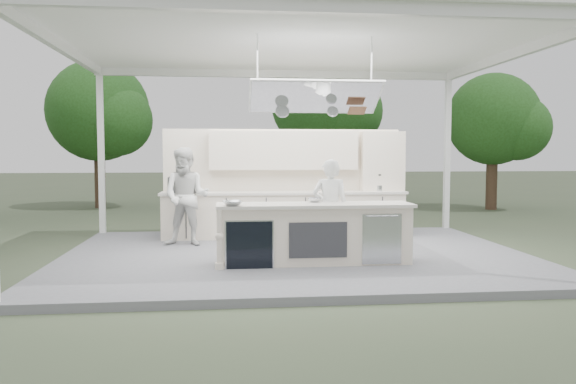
{
  "coord_description": "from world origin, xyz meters",
  "views": [
    {
      "loc": [
        -1.17,
        -9.66,
        1.87
      ],
      "look_at": [
        -0.09,
        0.4,
        1.16
      ],
      "focal_mm": 35.0,
      "sensor_mm": 36.0,
      "label": 1
    }
  ],
  "objects": [
    {
      "name": "stage_deck",
      "position": [
        0.0,
        0.0,
        0.06
      ],
      "size": [
        8.0,
        6.0,
        0.12
      ],
      "primitive_type": "cube",
      "color": "slate",
      "rests_on": "ground"
    },
    {
      "name": "back_wall_unit",
      "position": [
        0.44,
        2.11,
        1.57
      ],
      "size": [
        5.05,
        0.48,
        2.25
      ],
      "color": "beige",
      "rests_on": "stage_deck"
    },
    {
      "name": "toaster_oven",
      "position": [
        -2.06,
        1.7,
        1.23
      ],
      "size": [
        0.58,
        0.39,
        0.32
      ],
      "primitive_type": "imported",
      "rotation": [
        0.0,
        0.0,
        -0.0
      ],
      "color": "#BABDC2",
      "rests_on": "back_counter"
    },
    {
      "name": "tree_cluster",
      "position": [
        -0.16,
        9.77,
        3.29
      ],
      "size": [
        19.55,
        9.4,
        5.85
      ],
      "color": "#483624",
      "rests_on": "ground"
    },
    {
      "name": "bowl_large",
      "position": [
        -1.1,
        -1.15,
        1.11
      ],
      "size": [
        0.36,
        0.36,
        0.08
      ],
      "primitive_type": "imported",
      "rotation": [
        0.0,
        0.0,
        0.19
      ],
      "color": "#B7BABE",
      "rests_on": "demo_island"
    },
    {
      "name": "demo_island",
      "position": [
        0.18,
        -0.91,
        0.6
      ],
      "size": [
        3.1,
        0.79,
        0.95
      ],
      "color": "beige",
      "rests_on": "stage_deck"
    },
    {
      "name": "back_counter",
      "position": [
        0.0,
        1.9,
        0.6
      ],
      "size": [
        5.08,
        0.72,
        0.95
      ],
      "color": "beige",
      "rests_on": "stage_deck"
    },
    {
      "name": "ground",
      "position": [
        0.0,
        0.0,
        0.0
      ],
      "size": [
        90.0,
        90.0,
        0.0
      ],
      "primitive_type": "plane",
      "color": "#3E4932",
      "rests_on": "ground"
    },
    {
      "name": "head_chef",
      "position": [
        0.52,
        -0.56,
        0.95
      ],
      "size": [
        0.69,
        0.54,
        1.65
      ],
      "primitive_type": "imported",
      "rotation": [
        0.0,
        0.0,
        2.86
      ],
      "color": "white",
      "rests_on": "stage_deck"
    },
    {
      "name": "bowl_small",
      "position": [
        0.24,
        -0.65,
        1.1
      ],
      "size": [
        0.28,
        0.28,
        0.07
      ],
      "primitive_type": "imported",
      "rotation": [
        0.0,
        0.0,
        0.27
      ],
      "color": "silver",
      "rests_on": "demo_island"
    },
    {
      "name": "tent",
      "position": [
        0.0,
        -0.01,
        3.71
      ],
      "size": [
        8.2,
        6.2,
        3.86
      ],
      "color": "white",
      "rests_on": "ground"
    },
    {
      "name": "sous_chef",
      "position": [
        -1.95,
        1.02,
        1.05
      ],
      "size": [
        1.03,
        0.88,
        1.85
      ],
      "primitive_type": "imported",
      "rotation": [
        0.0,
        0.0,
        -0.21
      ],
      "color": "silver",
      "rests_on": "stage_deck"
    }
  ]
}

